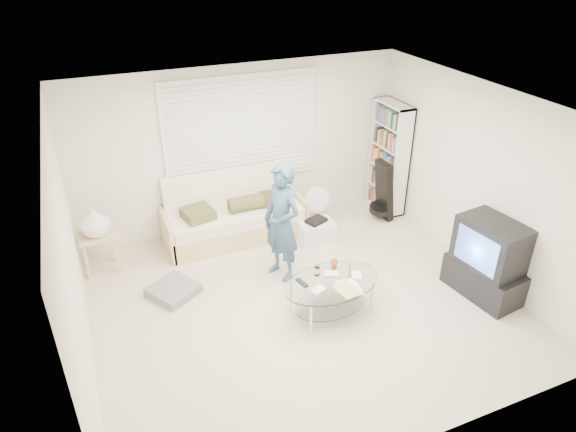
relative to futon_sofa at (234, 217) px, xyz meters
name	(u,v)px	position (x,y,z in m)	size (l,w,h in m)	color
ground	(303,302)	(0.29, -1.87, -0.33)	(5.00, 5.00, 0.00)	beige
room_shell	(288,169)	(0.29, -1.40, 1.29)	(5.02, 4.52, 2.51)	white
window_blinds	(242,130)	(0.29, 0.33, 1.22)	(2.32, 0.08, 1.62)	silver
futon_sofa	(234,217)	(0.00, 0.00, 0.00)	(2.09, 0.84, 1.02)	tan
grey_floor_pillow	(173,290)	(-1.17, -1.07, -0.27)	(0.53, 0.53, 0.12)	slate
side_table	(95,224)	(-1.93, -0.14, 0.38)	(0.49, 0.39, 0.97)	tan
bookshelf	(389,158)	(2.61, -0.08, 0.56)	(0.28, 0.76, 1.80)	white
guitar_case	(383,195)	(2.35, -0.40, 0.10)	(0.35, 0.36, 0.98)	black
floor_fan	(316,204)	(1.27, -0.20, 0.06)	(0.41, 0.27, 0.68)	white
storage_bin	(316,231)	(1.08, -0.59, -0.17)	(0.54, 0.40, 0.36)	white
tv_unit	(488,260)	(2.48, -2.59, 0.17)	(0.63, 1.01, 1.04)	black
coffee_table	(332,287)	(0.53, -2.17, 0.03)	(1.29, 0.88, 0.58)	silver
standing_person	(282,223)	(0.28, -1.22, 0.47)	(0.59, 0.39, 1.62)	navy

